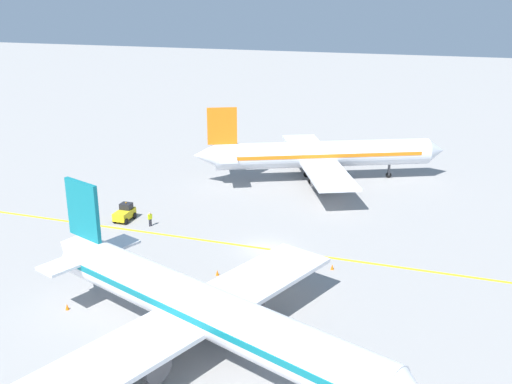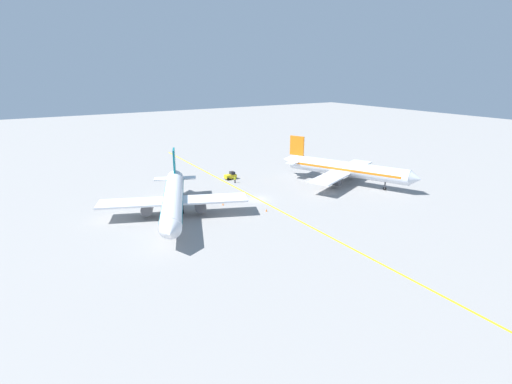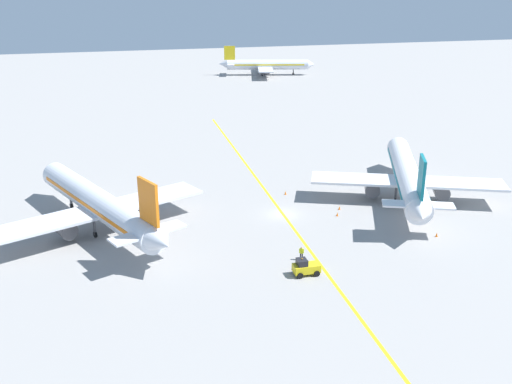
{
  "view_description": "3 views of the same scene",
  "coord_description": "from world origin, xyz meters",
  "px_view_note": "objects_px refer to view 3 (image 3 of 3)",
  "views": [
    {
      "loc": [
        54.47,
        16.2,
        25.6
      ],
      "look_at": [
        -3.63,
        -2.12,
        4.83
      ],
      "focal_mm": 42.0,
      "sensor_mm": 36.0,
      "label": 1
    },
    {
      "loc": [
        43.51,
        70.21,
        26.9
      ],
      "look_at": [
        1.5,
        1.63,
        2.3
      ],
      "focal_mm": 28.0,
      "sensor_mm": 36.0,
      "label": 2
    },
    {
      "loc": [
        -23.19,
        -74.54,
        31.75
      ],
      "look_at": [
        -3.51,
        1.61,
        3.07
      ],
      "focal_mm": 42.0,
      "sensor_mm": 36.0,
      "label": 3
    }
  ],
  "objects_px": {
    "traffic_cone_mid_apron": "(437,235)",
    "traffic_cone_by_wingtip": "(337,214)",
    "airplane_at_gate": "(99,204)",
    "traffic_cone_near_nose": "(285,193)",
    "traffic_cone_far_edge": "(339,208)",
    "airplane_adjacent_stand": "(407,176)",
    "ground_crew_worker": "(301,253)",
    "airplane_distant_taxiing": "(266,65)",
    "baggage_tug_white": "(306,267)"
  },
  "relations": [
    {
      "from": "airplane_at_gate",
      "to": "airplane_adjacent_stand",
      "type": "bearing_deg",
      "value": 0.53
    },
    {
      "from": "airplane_adjacent_stand",
      "to": "baggage_tug_white",
      "type": "bearing_deg",
      "value": -139.71
    },
    {
      "from": "traffic_cone_mid_apron",
      "to": "traffic_cone_by_wingtip",
      "type": "bearing_deg",
      "value": 135.07
    },
    {
      "from": "ground_crew_worker",
      "to": "traffic_cone_by_wingtip",
      "type": "distance_m",
      "value": 14.87
    },
    {
      "from": "traffic_cone_near_nose",
      "to": "traffic_cone_by_wingtip",
      "type": "height_order",
      "value": "same"
    },
    {
      "from": "ground_crew_worker",
      "to": "traffic_cone_near_nose",
      "type": "distance_m",
      "value": 22.28
    },
    {
      "from": "baggage_tug_white",
      "to": "ground_crew_worker",
      "type": "distance_m",
      "value": 3.72
    },
    {
      "from": "traffic_cone_near_nose",
      "to": "traffic_cone_mid_apron",
      "type": "xyz_separation_m",
      "value": [
        14.22,
        -19.83,
        0.0
      ]
    },
    {
      "from": "airplane_distant_taxiing",
      "to": "traffic_cone_mid_apron",
      "type": "height_order",
      "value": "airplane_distant_taxiing"
    },
    {
      "from": "baggage_tug_white",
      "to": "traffic_cone_mid_apron",
      "type": "distance_m",
      "value": 20.49
    },
    {
      "from": "traffic_cone_by_wingtip",
      "to": "traffic_cone_far_edge",
      "type": "relative_size",
      "value": 1.0
    },
    {
      "from": "traffic_cone_near_nose",
      "to": "airplane_distant_taxiing",
      "type": "bearing_deg",
      "value": 76.03
    },
    {
      "from": "airplane_adjacent_stand",
      "to": "airplane_distant_taxiing",
      "type": "height_order",
      "value": "airplane_adjacent_stand"
    },
    {
      "from": "airplane_distant_taxiing",
      "to": "traffic_cone_by_wingtip",
      "type": "height_order",
      "value": "airplane_distant_taxiing"
    },
    {
      "from": "traffic_cone_by_wingtip",
      "to": "traffic_cone_far_edge",
      "type": "xyz_separation_m",
      "value": [
        1.19,
        2.19,
        0.0
      ]
    },
    {
      "from": "airplane_distant_taxiing",
      "to": "traffic_cone_near_nose",
      "type": "relative_size",
      "value": 57.6
    },
    {
      "from": "airplane_at_gate",
      "to": "ground_crew_worker",
      "type": "relative_size",
      "value": 20.04
    },
    {
      "from": "airplane_at_gate",
      "to": "traffic_cone_near_nose",
      "type": "relative_size",
      "value": 61.22
    },
    {
      "from": "baggage_tug_white",
      "to": "traffic_cone_mid_apron",
      "type": "bearing_deg",
      "value": 15.78
    },
    {
      "from": "ground_crew_worker",
      "to": "traffic_cone_near_nose",
      "type": "relative_size",
      "value": 3.05
    },
    {
      "from": "airplane_adjacent_stand",
      "to": "ground_crew_worker",
      "type": "distance_m",
      "value": 26.44
    },
    {
      "from": "airplane_adjacent_stand",
      "to": "traffic_cone_by_wingtip",
      "type": "height_order",
      "value": "airplane_adjacent_stand"
    },
    {
      "from": "airplane_at_gate",
      "to": "traffic_cone_far_edge",
      "type": "distance_m",
      "value": 33.31
    },
    {
      "from": "airplane_adjacent_stand",
      "to": "ground_crew_worker",
      "type": "relative_size",
      "value": 20.26
    },
    {
      "from": "baggage_tug_white",
      "to": "traffic_cone_near_nose",
      "type": "bearing_deg",
      "value": 77.8
    },
    {
      "from": "traffic_cone_near_nose",
      "to": "traffic_cone_by_wingtip",
      "type": "distance_m",
      "value": 11.03
    },
    {
      "from": "ground_crew_worker",
      "to": "traffic_cone_far_edge",
      "type": "height_order",
      "value": "ground_crew_worker"
    },
    {
      "from": "ground_crew_worker",
      "to": "traffic_cone_by_wingtip",
      "type": "bearing_deg",
      "value": 51.73
    },
    {
      "from": "traffic_cone_mid_apron",
      "to": "traffic_cone_by_wingtip",
      "type": "height_order",
      "value": "same"
    },
    {
      "from": "airplane_at_gate",
      "to": "traffic_cone_near_nose",
      "type": "xyz_separation_m",
      "value": [
        27.47,
        6.99,
        -3.43
      ]
    },
    {
      "from": "airplane_adjacent_stand",
      "to": "ground_crew_worker",
      "type": "xyz_separation_m",
      "value": [
        -21.46,
        -15.18,
        -2.8
      ]
    },
    {
      "from": "ground_crew_worker",
      "to": "traffic_cone_near_nose",
      "type": "bearing_deg",
      "value": 77.69
    },
    {
      "from": "airplane_distant_taxiing",
      "to": "traffic_cone_near_nose",
      "type": "bearing_deg",
      "value": -103.97
    },
    {
      "from": "traffic_cone_by_wingtip",
      "to": "traffic_cone_far_edge",
      "type": "distance_m",
      "value": 2.49
    },
    {
      "from": "baggage_tug_white",
      "to": "traffic_cone_far_edge",
      "type": "distance_m",
      "value": 20.75
    },
    {
      "from": "airplane_distant_taxiing",
      "to": "airplane_adjacent_stand",
      "type": "bearing_deg",
      "value": -95.39
    },
    {
      "from": "airplane_at_gate",
      "to": "traffic_cone_near_nose",
      "type": "height_order",
      "value": "airplane_at_gate"
    },
    {
      "from": "traffic_cone_mid_apron",
      "to": "airplane_distant_taxiing",
      "type": "bearing_deg",
      "value": 84.07
    },
    {
      "from": "airplane_adjacent_stand",
      "to": "traffic_cone_by_wingtip",
      "type": "distance_m",
      "value": 13.21
    },
    {
      "from": "ground_crew_worker",
      "to": "airplane_at_gate",
      "type": "bearing_deg",
      "value": 146.98
    },
    {
      "from": "airplane_at_gate",
      "to": "traffic_cone_by_wingtip",
      "type": "distance_m",
      "value": 32.26
    },
    {
      "from": "baggage_tug_white",
      "to": "traffic_cone_by_wingtip",
      "type": "distance_m",
      "value": 18.27
    },
    {
      "from": "airplane_at_gate",
      "to": "airplane_distant_taxiing",
      "type": "bearing_deg",
      "value": 65.09
    },
    {
      "from": "baggage_tug_white",
      "to": "traffic_cone_far_edge",
      "type": "height_order",
      "value": "baggage_tug_white"
    },
    {
      "from": "traffic_cone_far_edge",
      "to": "airplane_distant_taxiing",
      "type": "bearing_deg",
      "value": 79.5
    },
    {
      "from": "traffic_cone_mid_apron",
      "to": "ground_crew_worker",
      "type": "bearing_deg",
      "value": -174.21
    },
    {
      "from": "traffic_cone_by_wingtip",
      "to": "traffic_cone_far_edge",
      "type": "bearing_deg",
      "value": 61.43
    },
    {
      "from": "airplane_adjacent_stand",
      "to": "traffic_cone_near_nose",
      "type": "xyz_separation_m",
      "value": [
        -16.71,
        6.58,
        -3.43
      ]
    },
    {
      "from": "airplane_at_gate",
      "to": "ground_crew_worker",
      "type": "distance_m",
      "value": 27.24
    },
    {
      "from": "ground_crew_worker",
      "to": "airplane_adjacent_stand",
      "type": "bearing_deg",
      "value": 35.27
    }
  ]
}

